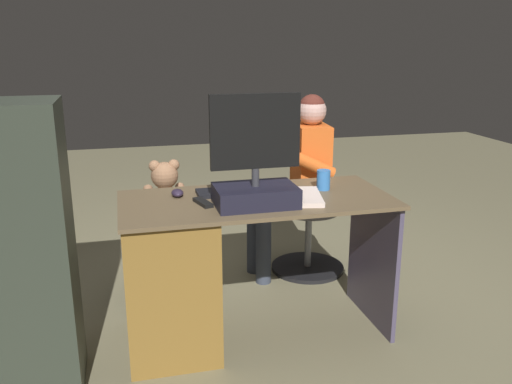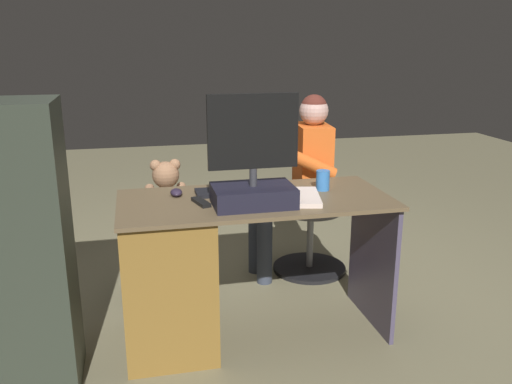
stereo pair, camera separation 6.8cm
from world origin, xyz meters
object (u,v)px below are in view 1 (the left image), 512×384
Objects in this scene: keyboard at (238,191)px; tv_remote at (203,203)px; cup at (323,180)px; computer_mouse at (177,193)px; desk at (187,271)px; person at (299,171)px; visitor_chair at (308,231)px; monitor at (255,177)px; teddy_bear at (165,192)px; office_chair_teddy at (168,248)px.

keyboard reaches higher than tv_remote.
computer_mouse is at bearing -4.53° from cup.
desk is 9.01× the size of tv_remote.
visitor_chair is at bearing -174.48° from person.
visitor_chair is (-0.16, -0.64, -0.53)m from cup.
cup is (-0.41, -0.18, -0.09)m from monitor.
computer_mouse is at bearing 92.74° from teddy_bear.
computer_mouse is at bearing -81.57° from desk.
monitor is at bearing 55.01° from visitor_chair.
cup is 0.66m from tv_remote.
monitor reaches higher than desk.
office_chair_teddy is at bearing -34.95° from cup.
keyboard is 0.62m from teddy_bear.
person is (-0.08, -0.63, -0.10)m from cup.
tv_remote is (0.20, 0.15, -0.00)m from keyboard.
person is at bearing -139.42° from desk.
computer_mouse is 0.69m from office_chair_teddy.
person is (-0.83, -0.57, -0.07)m from computer_mouse.
computer_mouse is 0.76m from cup.
monitor is at bearing 147.46° from tv_remote.
tv_remote is 1.04m from person.
monitor is 3.52× the size of tv_remote.
monitor reaches higher than office_chair_teddy.
keyboard is 0.85× the size of office_chair_teddy.
cup reaches higher than visitor_chair.
keyboard is at bearing 122.80° from teddy_bear.
visitor_chair is (-0.94, -0.09, -0.01)m from office_chair_teddy.
office_chair_teddy is at bearing -86.01° from desk.
monitor is 0.44m from computer_mouse.
desk is 1.12m from person.
visitor_chair is 0.43m from person.
desk is 0.60m from monitor.
computer_mouse is 0.27× the size of teddy_bear.
computer_mouse is 0.20× the size of visitor_chair.
person is at bearing -132.04° from keyboard.
monitor is 1.02m from office_chair_teddy.
teddy_bear reaches higher than visitor_chair.
desk is at bearing 98.43° from computer_mouse.
computer_mouse is 0.92× the size of cup.
teddy_bear is at bearing 4.72° from person.
tv_remote reaches higher than desk.
cup reaches higher than desk.
teddy_bear is at bearing -87.26° from computer_mouse.
person is at bearing -175.28° from teddy_bear.
monitor is 5.50× the size of computer_mouse.
cup reaches higher than office_chair_teddy.
cup is (-0.45, 0.05, 0.04)m from keyboard.
cup reaches higher than teddy_bear.
monitor is 1.17m from visitor_chair.
teddy_bear reaches higher than desk.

